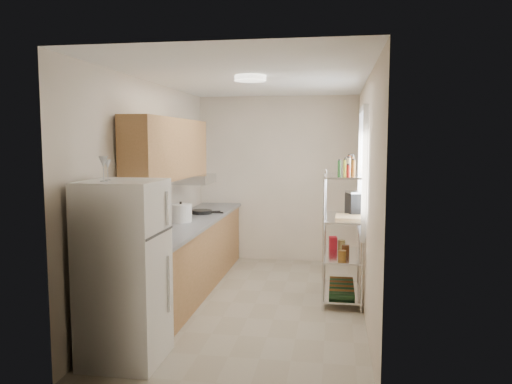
% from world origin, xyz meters
% --- Properties ---
extents(room, '(2.52, 4.42, 2.62)m').
position_xyz_m(room, '(0.00, 0.00, 1.30)').
color(room, '#ABA18B').
rests_on(room, ground).
extents(counter_run, '(0.63, 3.51, 0.90)m').
position_xyz_m(counter_run, '(-0.92, 0.44, 0.45)').
color(counter_run, '#AE7A4A').
rests_on(counter_run, ground).
extents(upper_cabinets, '(0.33, 2.20, 0.72)m').
position_xyz_m(upper_cabinets, '(-1.05, 0.10, 1.81)').
color(upper_cabinets, '#AE7A4A').
rests_on(upper_cabinets, room).
extents(range_hood, '(0.50, 0.60, 0.12)m').
position_xyz_m(range_hood, '(-1.00, 0.90, 1.39)').
color(range_hood, '#B7BABC').
rests_on(range_hood, room).
extents(window, '(0.06, 1.00, 1.46)m').
position_xyz_m(window, '(1.23, 0.35, 1.55)').
color(window, white).
rests_on(window, room).
extents(bakers_rack, '(0.45, 0.90, 1.73)m').
position_xyz_m(bakers_rack, '(1.00, 0.30, 1.11)').
color(bakers_rack, silver).
rests_on(bakers_rack, ground).
extents(ceiling_dome, '(0.34, 0.34, 0.05)m').
position_xyz_m(ceiling_dome, '(0.00, -0.30, 2.57)').
color(ceiling_dome, white).
rests_on(ceiling_dome, room).
extents(refrigerator, '(0.65, 0.65, 1.58)m').
position_xyz_m(refrigerator, '(-0.87, -1.67, 0.79)').
color(refrigerator, white).
rests_on(refrigerator, ground).
extents(wine_glass_a, '(0.06, 0.06, 0.18)m').
position_xyz_m(wine_glass_a, '(-0.98, -1.69, 1.67)').
color(wine_glass_a, silver).
rests_on(wine_glass_a, refrigerator).
extents(wine_glass_b, '(0.07, 0.07, 0.21)m').
position_xyz_m(wine_glass_b, '(-0.96, -1.80, 1.68)').
color(wine_glass_b, silver).
rests_on(wine_glass_b, refrigerator).
extents(rice_cooker, '(0.28, 0.28, 0.22)m').
position_xyz_m(rice_cooker, '(-0.99, 0.30, 1.01)').
color(rice_cooker, white).
rests_on(rice_cooker, counter_run).
extents(frying_pan_large, '(0.31, 0.31, 0.05)m').
position_xyz_m(frying_pan_large, '(-0.92, 1.01, 0.92)').
color(frying_pan_large, black).
rests_on(frying_pan_large, counter_run).
extents(frying_pan_small, '(0.26, 0.26, 0.04)m').
position_xyz_m(frying_pan_small, '(-0.91, 0.99, 0.92)').
color(frying_pan_small, black).
rests_on(frying_pan_small, counter_run).
extents(cutting_board, '(0.32, 0.41, 0.03)m').
position_xyz_m(cutting_board, '(1.07, 0.21, 1.02)').
color(cutting_board, tan).
rests_on(cutting_board, bakers_rack).
extents(espresso_machine, '(0.23, 0.29, 0.29)m').
position_xyz_m(espresso_machine, '(1.14, 0.45, 1.16)').
color(espresso_machine, black).
rests_on(espresso_machine, bakers_rack).
extents(storage_bag, '(0.11, 0.14, 0.15)m').
position_xyz_m(storage_bag, '(0.89, 0.60, 0.63)').
color(storage_bag, '#A9141E').
rests_on(storage_bag, bakers_rack).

